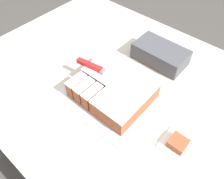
# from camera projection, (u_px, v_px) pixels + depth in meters

# --- Properties ---
(ground_plane) EXTENTS (8.00, 8.00, 0.00)m
(ground_plane) POSITION_uv_depth(u_px,v_px,m) (112.00, 157.00, 1.77)
(ground_plane) COLOR #4C4742
(countertop) EXTENTS (1.40, 1.10, 0.94)m
(countertop) POSITION_uv_depth(u_px,v_px,m) (112.00, 128.00, 1.41)
(countertop) COLOR beige
(countertop) RESTS_ON ground_plane
(cake_board) EXTENTS (0.41, 0.35, 0.01)m
(cake_board) POSITION_uv_depth(u_px,v_px,m) (112.00, 96.00, 0.97)
(cake_board) COLOR silver
(cake_board) RESTS_ON countertop
(cake) EXTENTS (0.32, 0.26, 0.08)m
(cake) POSITION_uv_depth(u_px,v_px,m) (113.00, 90.00, 0.94)
(cake) COLOR #994C2D
(cake) RESTS_ON cake_board
(knife) EXTENTS (0.32, 0.08, 0.02)m
(knife) POSITION_uv_depth(u_px,v_px,m) (96.00, 68.00, 0.95)
(knife) COLOR silver
(knife) RESTS_ON cake
(paper_napkin) EXTENTS (0.12, 0.12, 0.01)m
(paper_napkin) POSITION_uv_depth(u_px,v_px,m) (177.00, 145.00, 0.82)
(paper_napkin) COLOR white
(paper_napkin) RESTS_ON countertop
(brownie) EXTENTS (0.06, 0.06, 0.03)m
(brownie) POSITION_uv_depth(u_px,v_px,m) (178.00, 143.00, 0.81)
(brownie) COLOR #994C2D
(brownie) RESTS_ON paper_napkin
(storage_box) EXTENTS (0.26, 0.15, 0.08)m
(storage_box) POSITION_uv_depth(u_px,v_px,m) (160.00, 54.00, 1.10)
(storage_box) COLOR #47474C
(storage_box) RESTS_ON countertop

